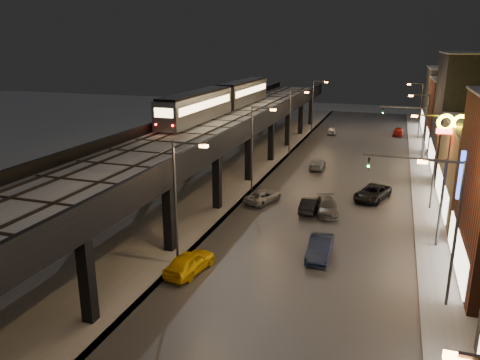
% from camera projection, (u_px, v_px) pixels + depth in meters
% --- Properties ---
extents(road_surface, '(17.00, 120.00, 0.06)m').
position_uv_depth(road_surface, '(334.00, 188.00, 50.96)').
color(road_surface, '#46474D').
rests_on(road_surface, ground).
extents(sidewalk_right, '(4.00, 120.00, 0.14)m').
position_uv_depth(sidewalk_right, '(433.00, 196.00, 47.92)').
color(sidewalk_right, '#9FA1A8').
rests_on(sidewalk_right, ground).
extents(under_viaduct_pavement, '(11.00, 120.00, 0.06)m').
position_uv_depth(under_viaduct_pavement, '(219.00, 177.00, 55.04)').
color(under_viaduct_pavement, '#9FA1A8').
rests_on(under_viaduct_pavement, ground).
extents(elevated_viaduct, '(9.00, 100.00, 6.30)m').
position_uv_depth(elevated_viaduct, '(207.00, 135.00, 50.60)').
color(elevated_viaduct, black).
rests_on(elevated_viaduct, ground).
extents(viaduct_trackbed, '(8.40, 100.00, 0.32)m').
position_uv_depth(viaduct_trackbed, '(208.00, 128.00, 50.50)').
color(viaduct_trackbed, '#B2B7C1').
rests_on(viaduct_trackbed, elevated_viaduct).
extents(viaduct_parapet_streetside, '(0.30, 100.00, 1.10)m').
position_uv_depth(viaduct_parapet_streetside, '(246.00, 126.00, 49.07)').
color(viaduct_parapet_streetside, black).
rests_on(viaduct_parapet_streetside, elevated_viaduct).
extents(viaduct_parapet_far, '(0.30, 100.00, 1.10)m').
position_uv_depth(viaduct_parapet_far, '(171.00, 121.00, 51.71)').
color(viaduct_parapet_far, black).
rests_on(viaduct_parapet_far, elevated_viaduct).
extents(building_e, '(12.20, 12.20, 10.16)m').
position_uv_depth(building_e, '(473.00, 114.00, 69.13)').
color(building_e, '#5E2617').
rests_on(building_e, ground).
extents(building_f, '(12.20, 16.20, 11.16)m').
position_uv_depth(building_f, '(462.00, 100.00, 81.73)').
color(building_f, '#373738').
rests_on(building_f, ground).
extents(streetlight_left_1, '(2.57, 0.28, 9.00)m').
position_uv_depth(streetlight_left_1, '(179.00, 195.00, 31.86)').
color(streetlight_left_1, '#38383A').
rests_on(streetlight_left_1, ground).
extents(streetlight_right_1, '(2.56, 0.28, 9.00)m').
position_uv_depth(streetlight_right_1, '(452.00, 225.00, 26.67)').
color(streetlight_right_1, '#38383A').
rests_on(streetlight_right_1, ground).
extents(streetlight_left_2, '(2.57, 0.28, 9.00)m').
position_uv_depth(streetlight_left_2, '(254.00, 143.00, 48.25)').
color(streetlight_left_2, '#38383A').
rests_on(streetlight_left_2, ground).
extents(streetlight_right_2, '(2.56, 0.28, 9.00)m').
position_uv_depth(streetlight_right_2, '(433.00, 155.00, 43.06)').
color(streetlight_right_2, '#38383A').
rests_on(streetlight_right_2, ground).
extents(streetlight_left_3, '(2.57, 0.28, 9.00)m').
position_uv_depth(streetlight_left_3, '(292.00, 118.00, 64.64)').
color(streetlight_left_3, '#38383A').
rests_on(streetlight_left_3, ground).
extents(streetlight_right_3, '(2.56, 0.28, 9.00)m').
position_uv_depth(streetlight_right_3, '(424.00, 124.00, 59.45)').
color(streetlight_right_3, '#38383A').
rests_on(streetlight_right_3, ground).
extents(streetlight_left_4, '(2.57, 0.28, 9.00)m').
position_uv_depth(streetlight_left_4, '(314.00, 103.00, 81.03)').
color(streetlight_left_4, '#38383A').
rests_on(streetlight_left_4, ground).
extents(streetlight_right_4, '(2.56, 0.28, 9.00)m').
position_uv_depth(streetlight_right_4, '(419.00, 107.00, 75.83)').
color(streetlight_right_4, '#38383A').
rests_on(streetlight_right_4, ground).
extents(traffic_light_rig_a, '(6.10, 0.34, 7.00)m').
position_uv_depth(traffic_light_rig_a, '(426.00, 190.00, 35.34)').
color(traffic_light_rig_a, '#38383A').
rests_on(traffic_light_rig_a, ground).
extents(traffic_light_rig_b, '(6.10, 0.34, 7.00)m').
position_uv_depth(traffic_light_rig_b, '(415.00, 126.00, 62.65)').
color(traffic_light_rig_b, '#38383A').
rests_on(traffic_light_rig_b, ground).
extents(subway_train, '(2.74, 33.61, 3.27)m').
position_uv_depth(subway_train, '(223.00, 98.00, 61.19)').
color(subway_train, gray).
rests_on(subway_train, viaduct_trackbed).
extents(car_taxi, '(2.49, 4.69, 1.52)m').
position_uv_depth(car_taxi, '(190.00, 263.00, 31.95)').
color(car_taxi, yellow).
rests_on(car_taxi, ground).
extents(car_near_white, '(1.49, 4.03, 1.32)m').
position_uv_depth(car_near_white, '(310.00, 205.00, 43.60)').
color(car_near_white, black).
rests_on(car_near_white, ground).
extents(car_mid_silver, '(3.36, 4.85, 1.23)m').
position_uv_depth(car_mid_silver, '(263.00, 197.00, 46.11)').
color(car_mid_silver, '#9C9FA2').
rests_on(car_mid_silver, ground).
extents(car_mid_dark, '(1.84, 4.26, 1.22)m').
position_uv_depth(car_mid_dark, '(318.00, 164.00, 58.39)').
color(car_mid_dark, gray).
rests_on(car_mid_dark, ground).
extents(car_far_white, '(1.65, 3.69, 1.23)m').
position_uv_depth(car_far_white, '(332.00, 131.00, 80.62)').
color(car_far_white, silver).
rests_on(car_far_white, ground).
extents(car_onc_silver, '(1.65, 4.52, 1.48)m').
position_uv_depth(car_onc_silver, '(320.00, 248.00, 34.22)').
color(car_onc_silver, '#0F1833').
rests_on(car_onc_silver, ground).
extents(car_onc_dark, '(3.92, 5.74, 1.46)m').
position_uv_depth(car_onc_dark, '(372.00, 193.00, 46.78)').
color(car_onc_dark, black).
rests_on(car_onc_dark, ground).
extents(car_onc_white, '(2.82, 4.84, 1.32)m').
position_uv_depth(car_onc_white, '(327.00, 207.00, 43.06)').
color(car_onc_white, '#565758').
rests_on(car_onc_white, ground).
extents(car_onc_red, '(1.84, 4.09, 1.36)m').
position_uv_depth(car_onc_red, '(398.00, 132.00, 79.30)').
color(car_onc_red, maroon).
rests_on(car_onc_red, ground).
extents(sign_mcdonalds, '(2.75, 0.52, 9.24)m').
position_uv_depth(sign_mcdonalds, '(452.00, 135.00, 41.17)').
color(sign_mcdonalds, '#38383A').
rests_on(sign_mcdonalds, ground).
extents(sign_carwash, '(1.55, 0.35, 8.02)m').
position_uv_depth(sign_carwash, '(469.00, 185.00, 32.81)').
color(sign_carwash, '#38383A').
rests_on(sign_carwash, ground).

